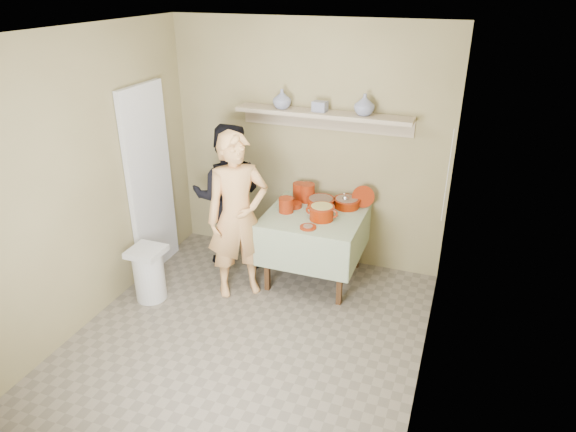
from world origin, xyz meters
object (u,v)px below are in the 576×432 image
at_px(person_cook, 238,217).
at_px(serving_table, 315,224).
at_px(trash_bin, 149,273).
at_px(cazuela_rice, 322,211).
at_px(person_helper, 228,197).

relative_size(person_cook, serving_table, 1.73).
xyz_separation_m(person_cook, trash_bin, (-0.79, -0.43, -0.56)).
distance_m(serving_table, cazuela_rice, 0.25).
distance_m(person_helper, cazuela_rice, 1.09).
relative_size(person_cook, person_helper, 1.05).
relative_size(person_cook, cazuela_rice, 5.09).
distance_m(serving_table, trash_bin, 1.73).
distance_m(person_helper, trash_bin, 1.15).
bearing_deg(person_helper, cazuela_rice, 154.72).
relative_size(person_helper, cazuela_rice, 4.85).
height_order(person_helper, cazuela_rice, person_helper).
height_order(person_cook, person_helper, person_cook).
xyz_separation_m(person_cook, person_helper, (-0.35, 0.50, -0.04)).
relative_size(person_helper, serving_table, 1.65).
distance_m(person_helper, serving_table, 0.99).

